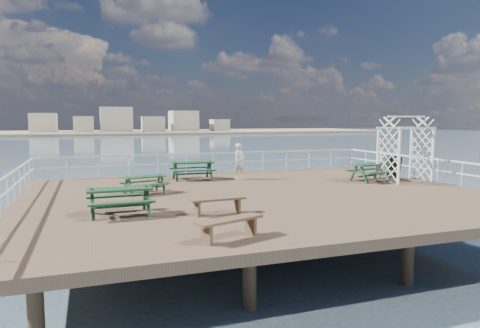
% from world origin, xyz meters
% --- Properties ---
extents(ground, '(18.00, 14.00, 0.30)m').
position_xyz_m(ground, '(0.00, 0.00, -0.15)').
color(ground, brown).
rests_on(ground, ground).
extents(sea_backdrop, '(300.00, 300.00, 9.20)m').
position_xyz_m(sea_backdrop, '(12.54, 134.07, -0.51)').
color(sea_backdrop, '#42586F').
rests_on(sea_backdrop, ground).
extents(railing, '(17.77, 13.76, 1.10)m').
position_xyz_m(railing, '(-0.07, 2.57, 0.87)').
color(railing, silver).
rests_on(railing, ground).
extents(picnic_table_a, '(2.06, 1.68, 0.98)m').
position_xyz_m(picnic_table_a, '(-1.64, 4.64, 0.62)').
color(picnic_table_a, '#153C1D').
rests_on(picnic_table_a, ground).
extents(picnic_table_b, '(1.86, 1.64, 0.78)m').
position_xyz_m(picnic_table_b, '(-4.29, 1.44, 0.50)').
color(picnic_table_b, '#153C1D').
rests_on(picnic_table_b, ground).
extents(picnic_table_c, '(2.17, 1.87, 0.93)m').
position_xyz_m(picnic_table_c, '(6.18, 1.33, 0.59)').
color(picnic_table_c, '#153C1D').
rests_on(picnic_table_c, ground).
extents(picnic_table_d, '(1.96, 1.60, 0.93)m').
position_xyz_m(picnic_table_d, '(-5.46, -2.16, 0.59)').
color(picnic_table_d, '#153C1D').
rests_on(picnic_table_d, ground).
extents(flat_bench_near, '(1.82, 1.00, 0.51)m').
position_xyz_m(flat_bench_near, '(-3.13, -5.80, 0.38)').
color(flat_bench_near, brown).
rests_on(flat_bench_near, ground).
extents(flat_bench_far, '(1.77, 0.54, 0.50)m').
position_xyz_m(flat_bench_far, '(-2.63, -3.05, 0.37)').
color(flat_bench_far, brown).
rests_on(flat_bench_far, ground).
extents(trellis_arbor, '(2.64, 1.70, 3.06)m').
position_xyz_m(trellis_arbor, '(7.60, 0.73, 1.36)').
color(trellis_arbor, silver).
rests_on(trellis_arbor, ground).
extents(sandwich_board, '(0.75, 0.62, 1.08)m').
position_xyz_m(sandwich_board, '(7.80, 1.77, 0.52)').
color(sandwich_board, black).
rests_on(sandwich_board, ground).
extents(person, '(0.75, 0.65, 1.74)m').
position_xyz_m(person, '(0.53, 3.97, 0.87)').
color(person, silver).
rests_on(person, ground).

